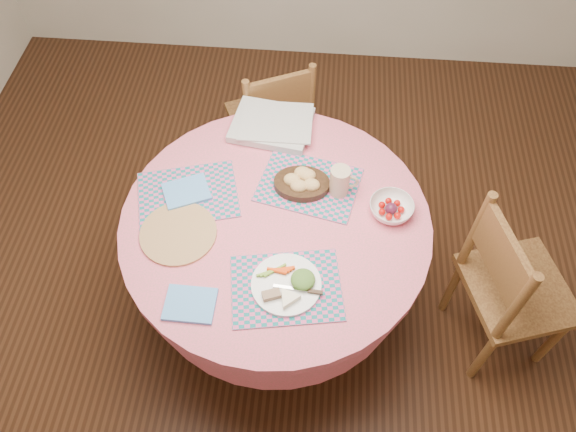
% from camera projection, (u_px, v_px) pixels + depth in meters
% --- Properties ---
extents(ground, '(4.00, 4.00, 0.00)m').
position_uv_depth(ground, '(278.00, 305.00, 2.83)').
color(ground, '#331C0F').
rests_on(ground, ground).
extents(room_envelope, '(4.01, 4.01, 2.71)m').
position_uv_depth(room_envelope, '(269.00, 3.00, 1.44)').
color(room_envelope, silver).
rests_on(room_envelope, ground).
extents(dining_table, '(1.24, 1.24, 0.75)m').
position_uv_depth(dining_table, '(276.00, 246.00, 2.38)').
color(dining_table, '#CE606C').
rests_on(dining_table, ground).
extents(chair_right, '(0.52, 0.54, 0.93)m').
position_uv_depth(chair_right, '(509.00, 287.00, 2.35)').
color(chair_right, brown).
rests_on(chair_right, ground).
extents(chair_back, '(0.52, 0.51, 0.86)m').
position_uv_depth(chair_back, '(273.00, 120.00, 2.96)').
color(chair_back, brown).
rests_on(chair_back, ground).
extents(placemat_front, '(0.45, 0.36, 0.01)m').
position_uv_depth(placemat_front, '(286.00, 288.00, 2.04)').
color(placemat_front, '#146E71').
rests_on(placemat_front, dining_table).
extents(placemat_left, '(0.47, 0.40, 0.01)m').
position_uv_depth(placemat_left, '(188.00, 195.00, 2.29)').
color(placemat_left, '#146E71').
rests_on(placemat_left, dining_table).
extents(placemat_back, '(0.46, 0.38, 0.01)m').
position_uv_depth(placemat_back, '(309.00, 185.00, 2.32)').
color(placemat_back, '#146E71').
rests_on(placemat_back, dining_table).
extents(wicker_trivet, '(0.30, 0.30, 0.01)m').
position_uv_depth(wicker_trivet, '(178.00, 233.00, 2.18)').
color(wicker_trivet, olive).
rests_on(wicker_trivet, dining_table).
extents(napkin_near, '(0.18, 0.14, 0.01)m').
position_uv_depth(napkin_near, '(190.00, 304.00, 2.00)').
color(napkin_near, '#5797E0').
rests_on(napkin_near, dining_table).
extents(napkin_far, '(0.22, 0.20, 0.01)m').
position_uv_depth(napkin_far, '(186.00, 192.00, 2.29)').
color(napkin_far, '#5797E0').
rests_on(napkin_far, placemat_left).
extents(dinner_plate, '(0.26, 0.26, 0.05)m').
position_uv_depth(dinner_plate, '(288.00, 285.00, 2.03)').
color(dinner_plate, white).
rests_on(dinner_plate, placemat_front).
extents(bread_bowl, '(0.23, 0.23, 0.08)m').
position_uv_depth(bread_bowl, '(302.00, 182.00, 2.29)').
color(bread_bowl, black).
rests_on(bread_bowl, placemat_back).
extents(latte_mug, '(0.12, 0.08, 0.13)m').
position_uv_depth(latte_mug, '(340.00, 181.00, 2.24)').
color(latte_mug, '#C8AD89').
rests_on(latte_mug, placemat_back).
extents(fruit_bowl, '(0.23, 0.23, 0.05)m').
position_uv_depth(fruit_bowl, '(391.00, 208.00, 2.22)').
color(fruit_bowl, white).
rests_on(fruit_bowl, dining_table).
extents(newspaper_stack, '(0.38, 0.32, 0.04)m').
position_uv_depth(newspaper_stack, '(272.00, 124.00, 2.49)').
color(newspaper_stack, silver).
rests_on(newspaper_stack, dining_table).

